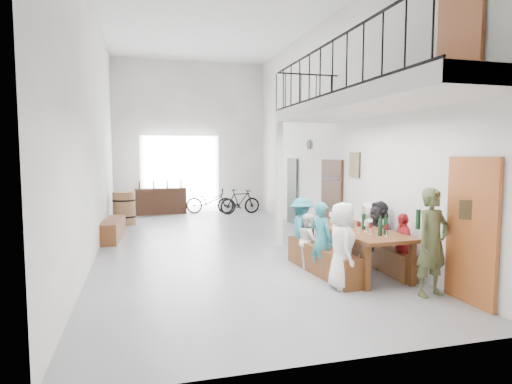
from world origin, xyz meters
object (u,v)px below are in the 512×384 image
object	(u,v)px
bench_inner	(321,260)
host_standing	(432,242)
tasting_table	(356,233)
side_bench	(113,229)
bicycle_near	(210,201)
serving_counter	(161,201)
oak_barrel	(124,208)

from	to	relation	value
bench_inner	host_standing	xyz separation A→B (m)	(1.11, -1.53, 0.57)
tasting_table	host_standing	distance (m)	1.58
side_bench	bicycle_near	xyz separation A→B (m)	(3.08, 4.01, 0.20)
side_bench	bicycle_near	bearing A→B (deg)	52.48
bench_inner	serving_counter	world-z (taller)	serving_counter
oak_barrel	serving_counter	xyz separation A→B (m)	(1.18, 2.05, -0.04)
bench_inner	oak_barrel	world-z (taller)	oak_barrel
tasting_table	host_standing	xyz separation A→B (m)	(0.45, -1.51, 0.11)
tasting_table	serving_counter	distance (m)	9.15
serving_counter	bicycle_near	distance (m)	1.74
oak_barrel	host_standing	size ratio (longest dim) A/B	0.61
oak_barrel	serving_counter	bearing A→B (deg)	60.02
serving_counter	bicycle_near	size ratio (longest dim) A/B	1.02
bench_inner	host_standing	bearing A→B (deg)	-58.72
bench_inner	bicycle_near	xyz separation A→B (m)	(-0.71, 8.23, 0.20)
serving_counter	bench_inner	bearing A→B (deg)	-79.82
tasting_table	bicycle_near	distance (m)	8.37
serving_counter	side_bench	bearing A→B (deg)	-112.95
oak_barrel	host_standing	xyz separation A→B (m)	(4.71, -8.07, 0.32)
oak_barrel	bicycle_near	world-z (taller)	oak_barrel
serving_counter	host_standing	size ratio (longest dim) A/B	1.07
tasting_table	side_bench	distance (m)	6.17
bench_inner	oak_barrel	xyz separation A→B (m)	(-3.60, 6.54, 0.25)
host_standing	tasting_table	bearing A→B (deg)	94.84
tasting_table	bench_inner	xyz separation A→B (m)	(-0.67, 0.02, -0.46)
bench_inner	side_bench	distance (m)	5.67
bicycle_near	tasting_table	bearing A→B (deg)	-154.89
side_bench	host_standing	bearing A→B (deg)	-49.59
tasting_table	side_bench	world-z (taller)	tasting_table
side_bench	host_standing	size ratio (longest dim) A/B	1.10
side_bench	oak_barrel	size ratio (longest dim) A/B	1.80
host_standing	bicycle_near	size ratio (longest dim) A/B	0.95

